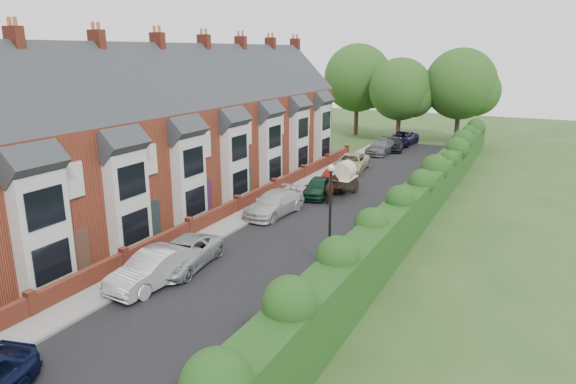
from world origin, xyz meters
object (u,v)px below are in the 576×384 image
at_px(car_green, 318,187).
at_px(lamppost, 330,205).
at_px(car_black, 395,144).
at_px(car_white, 274,203).
at_px(horse_cart, 344,175).
at_px(car_red, 335,179).
at_px(car_grey, 381,147).
at_px(car_beige, 351,163).
at_px(car_silver_b, 183,255).
at_px(horse, 332,189).
at_px(car_silver_a, 154,268).

bearing_deg(car_green, lamppost, -73.86).
bearing_deg(car_black, lamppost, -89.43).
xyz_separation_m(car_white, horse_cart, (2.22, 6.47, 0.64)).
relative_size(car_red, car_black, 1.04).
height_order(car_green, horse_cart, horse_cart).
bearing_deg(car_grey, car_beige, -86.84).
relative_size(car_white, horse_cart, 1.52).
bearing_deg(car_silver_b, car_green, 79.81).
height_order(car_white, car_red, car_white).
xyz_separation_m(car_silver_b, car_red, (1.09, 16.77, 0.05)).
height_order(car_silver_b, car_green, car_green).
distance_m(horse, horse_cart, 2.30).
xyz_separation_m(lamppost, horse_cart, (-4.18, 13.07, -1.93)).
distance_m(car_grey, horse, 18.02).
bearing_deg(car_silver_a, car_green, 91.47).
bearing_deg(car_beige, car_silver_b, -96.87).
distance_m(car_red, horse_cart, 1.72).
bearing_deg(lamppost, car_green, 115.66).
height_order(lamppost, horse, lamppost).
bearing_deg(car_green, car_silver_b, -102.83).
bearing_deg(car_red, lamppost, -66.82).
height_order(car_red, horse, horse).
height_order(car_beige, car_black, car_beige).
height_order(car_silver_a, car_silver_b, car_silver_a).
xyz_separation_m(car_beige, horse_cart, (2.05, -7.21, 0.64)).
bearing_deg(car_white, car_silver_b, -84.66).
xyz_separation_m(car_silver_a, car_white, (0.00, 11.20, -0.04)).
height_order(lamppost, car_beige, lamppost).
distance_m(car_grey, car_black, 2.39).
relative_size(car_beige, horse, 2.52).
height_order(car_silver_b, car_grey, car_grey).
xyz_separation_m(car_silver_a, horse_cart, (2.22, 17.67, 0.60)).
bearing_deg(car_silver_b, horse, 73.72).
height_order(car_red, car_grey, car_red).
bearing_deg(car_red, car_white, -95.49).
bearing_deg(car_grey, car_silver_a, -86.54).
bearing_deg(car_silver_b, car_grey, 82.59).
bearing_deg(car_silver_b, horse_cart, 75.05).
bearing_deg(lamppost, car_silver_b, -158.10).
bearing_deg(lamppost, car_red, 110.50).
bearing_deg(car_grey, car_red, -82.89).
xyz_separation_m(car_green, horse, (1.40, -0.79, 0.19)).
bearing_deg(car_silver_a, lamppost, 40.07).
relative_size(car_silver_a, car_silver_b, 0.97).
height_order(horse, horse_cart, horse_cart).
xyz_separation_m(car_green, horse_cart, (1.40, 1.46, 0.68)).
height_order(car_silver_a, car_black, car_silver_a).
xyz_separation_m(car_silver_a, car_silver_b, (0.00, 2.03, -0.10)).
distance_m(car_beige, horse_cart, 7.52).
bearing_deg(lamppost, car_black, 99.75).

